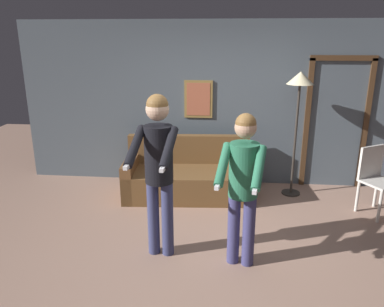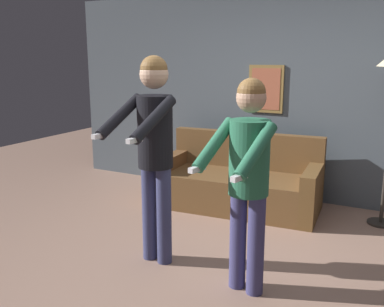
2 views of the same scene
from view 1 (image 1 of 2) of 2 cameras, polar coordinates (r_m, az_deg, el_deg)
The scene contains 7 objects.
ground_plane at distance 4.39m, azimuth 2.90°, elevation -14.89°, with size 12.00×12.00×0.00m, color #A47E6B.
back_wall_assembly at distance 6.05m, azimuth 4.32°, elevation 7.41°, with size 6.40×0.10×2.60m.
couch at distance 5.74m, azimuth -0.60°, elevation -3.71°, with size 1.95×0.98×0.87m.
torchiere_lamp at distance 5.65m, azimuth 16.05°, elevation 9.29°, with size 0.39×0.39×1.87m.
person_standing_left at distance 3.92m, azimuth -5.15°, elevation -1.14°, with size 0.47×0.72×1.80m.
person_standing_right at distance 3.80m, azimuth 7.80°, elevation -3.76°, with size 0.51×0.66×1.65m.
dining_chair_distant at distance 5.68m, azimuth 26.18°, elevation -3.11°, with size 0.57×0.57×0.93m.
Camera 1 is at (0.14, -3.71, 2.35)m, focal length 35.00 mm.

